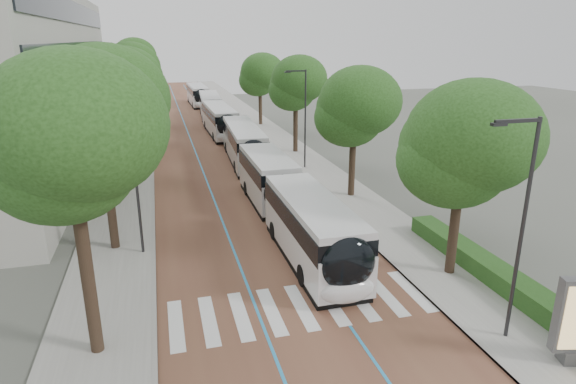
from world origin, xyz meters
name	(u,v)px	position (x,y,z in m)	size (l,w,h in m)	color
ground	(304,321)	(0.00, 0.00, 0.00)	(160.00, 160.00, 0.00)	#51544C
road	(203,134)	(0.00, 40.00, 0.01)	(11.00, 140.00, 0.02)	brown
sidewalk_left	(135,136)	(-7.50, 40.00, 0.06)	(4.00, 140.00, 0.12)	gray
sidewalk_right	(266,130)	(7.50, 40.00, 0.06)	(4.00, 140.00, 0.12)	gray
kerb_left	(152,136)	(-5.60, 40.00, 0.06)	(0.20, 140.00, 0.14)	gray
kerb_right	(250,131)	(5.60, 40.00, 0.06)	(0.20, 140.00, 0.14)	gray
zebra_crossing	(301,307)	(0.20, 1.00, 0.03)	(10.55, 3.60, 0.01)	silver
lane_line_left	(189,134)	(-1.60, 40.00, 0.02)	(0.12, 126.00, 0.01)	#2689C2
lane_line_right	(217,133)	(1.60, 40.00, 0.02)	(0.12, 126.00, 0.01)	#2689C2
hedge	(505,280)	(9.10, 0.00, 0.52)	(1.20, 14.00, 0.80)	#1F4819
streetlight_near	(520,215)	(6.62, -3.00, 4.82)	(1.82, 0.20, 8.00)	#29292C
streetlight_far	(303,111)	(6.62, 22.00, 4.82)	(1.82, 0.20, 8.00)	#29292C
lamp_post_left	(136,176)	(-6.10, 8.00, 4.12)	(0.14, 0.14, 8.00)	#29292C
trees_left	(121,85)	(-7.50, 25.67, 6.95)	(6.25, 60.64, 10.05)	black
trees_right	(322,98)	(7.70, 20.65, 6.01)	(5.75, 47.56, 8.51)	black
lead_bus	(291,205)	(1.92, 8.82, 1.63)	(2.60, 18.41, 3.20)	black
bus_queued_0	(244,145)	(2.27, 25.29, 1.62)	(3.07, 12.50, 3.20)	silver
bus_queued_1	(220,121)	(1.89, 38.56, 1.62)	(2.74, 12.44, 3.20)	silver
bus_queued_2	(210,106)	(2.18, 50.93, 1.62)	(3.24, 12.52, 3.20)	silver
bus_queued_3	(198,95)	(1.76, 64.94, 1.62)	(2.75, 12.44, 3.20)	silver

